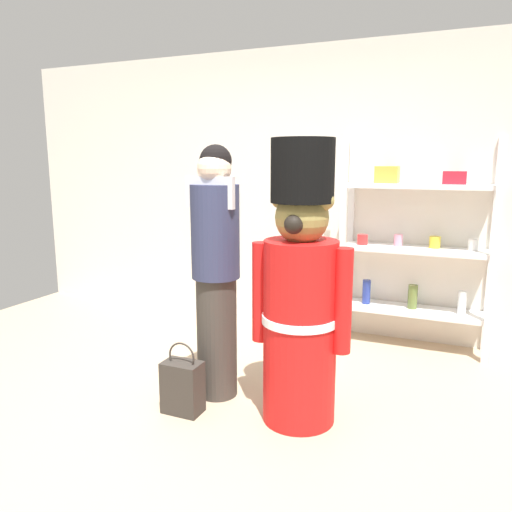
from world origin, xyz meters
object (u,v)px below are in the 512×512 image
object	(u,v)px
merchandise_shelf	(415,244)
teddy_bear_guard	(300,296)
shopping_bag	(183,386)
person_shopper	(216,267)

from	to	relation	value
merchandise_shelf	teddy_bear_guard	xyz separation A→B (m)	(-0.48, -1.57, -0.10)
teddy_bear_guard	shopping_bag	xyz separation A→B (m)	(-0.70, -0.21, -0.62)
merchandise_shelf	person_shopper	distance (m)	1.84
person_shopper	shopping_bag	xyz separation A→B (m)	(-0.08, -0.31, -0.72)
merchandise_shelf	shopping_bag	distance (m)	2.26
teddy_bear_guard	shopping_bag	bearing A→B (deg)	-163.17
teddy_bear_guard	person_shopper	size ratio (longest dim) A/B	1.01
merchandise_shelf	teddy_bear_guard	distance (m)	1.65
person_shopper	shopping_bag	size ratio (longest dim) A/B	3.61
merchandise_shelf	teddy_bear_guard	size ratio (longest dim) A/B	1.03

